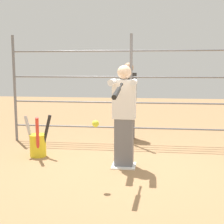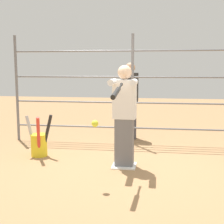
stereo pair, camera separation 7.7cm
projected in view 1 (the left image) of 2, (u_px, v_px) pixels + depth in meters
The scene contains 8 objects.
ground_plane at pixel (124, 166), 5.32m from camera, with size 24.00×24.00×0.00m, color #9E754C.
home_plate at pixel (124, 166), 5.32m from camera, with size 0.40×0.40×0.02m.
fence_backstop at pixel (131, 90), 6.73m from camera, with size 5.34×0.06×2.38m.
batter at pixel (124, 113), 5.18m from camera, with size 0.44×0.59×1.71m.
baseball_bat_swinging at pixel (117, 92), 4.21m from camera, with size 0.08×0.83×0.18m.
softball_in_flight at pixel (96, 124), 4.30m from camera, with size 0.10×0.10×0.10m.
bat_bucket at pixel (38, 144), 5.87m from camera, with size 0.55×0.53×0.81m.
bystander_behind_fence at pixel (128, 100), 7.28m from camera, with size 0.37×0.23×1.78m.
Camera 1 is at (-0.46, 5.12, 1.67)m, focal length 50.00 mm.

